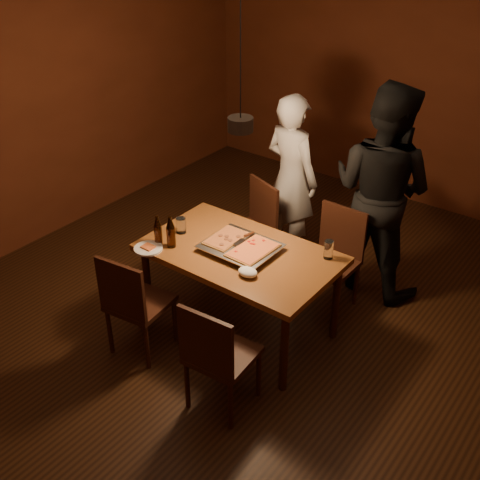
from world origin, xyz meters
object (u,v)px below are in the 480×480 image
Objects in this scene: dining_table at (240,259)px; diner_dark at (381,191)px; chair_near_right at (215,350)px; pizza_tray at (241,248)px; chair_far_left at (254,220)px; beer_bottle_b at (171,232)px; chair_far_right at (335,250)px; diner_white at (291,178)px; chair_near_left at (132,297)px; plate_slice at (148,248)px; beer_bottle_a at (158,230)px; pendant_lamp at (240,123)px.

diner_dark reaches higher than dining_table.
pizza_tray is (-0.41, 0.82, 0.24)m from chair_near_right.
beer_bottle_b is (-0.05, -1.03, 0.34)m from chair_far_left.
pizza_tray is (-0.42, -0.76, 0.24)m from chair_far_right.
chair_near_right is (0.41, -0.81, -0.14)m from dining_table.
dining_table is at bearing 115.09° from diner_white.
chair_near_right is at bearing 137.80° from chair_far_left.
chair_near_left reaches higher than plate_slice.
beer_bottle_a reaches higher than chair_far_left.
plate_slice is at bearing -129.38° from beer_bottle_b.
beer_bottle_a reaches higher than plate_slice.
dining_table is 1.29m from diner_white.
chair_near_left is at bearing -73.88° from beer_bottle_a.
chair_far_left is 0.29× the size of diner_dark.
diner_white reaches higher than beer_bottle_b.
plate_slice is 0.14× the size of diner_white.
beer_bottle_b is (-0.01, 0.47, 0.34)m from chair_near_left.
pendant_lamp is (0.55, 0.46, 1.00)m from plate_slice.
pizza_tray is 0.50× the size of pendant_lamp.
beer_bottle_b is (-0.47, -0.27, 0.20)m from dining_table.
diner_white is at bearing 5.31° from diner_dark.
diner_dark is at bearing 55.60° from chair_near_left.
beer_bottle_a is (-0.59, -0.29, 0.19)m from dining_table.
pizza_tray is 0.99m from pendant_lamp.
beer_bottle_b reaches higher than plate_slice.
diner_white is (-0.74, 2.05, 0.27)m from chair_near_right.
diner_white is (0.25, 1.53, -0.06)m from beer_bottle_a.
chair_near_right is 0.94m from pizza_tray.
chair_near_right is at bearing 90.37° from chair_far_right.
beer_bottle_b is 1.83m from diner_dark.
chair_near_right is at bearing 90.68° from diner_dark.
chair_far_left and chair_far_right have the same top height.
pendant_lamp is (0.39, -0.72, 1.22)m from chair_far_left.
beer_bottle_b reaches higher than dining_table.
dining_table is 0.89m from chair_far_right.
pendant_lamp is at bearing 127.18° from pizza_tray.
chair_near_right is at bearing -62.84° from pendant_lamp.
dining_table is 1.36× the size of pendant_lamp.
chair_far_left is 0.98× the size of pizza_tray.
chair_far_left is 0.55m from diner_white.
chair_near_left is 0.58m from beer_bottle_b.
chair_far_left is at bearing 87.38° from beer_bottle_b.
diner_white is at bearing 85.06° from beer_bottle_b.
plate_slice is (-0.13, 0.32, 0.22)m from chair_near_left.
pendant_lamp is at bearing 112.67° from chair_near_right.
diner_dark is at bearing 81.29° from chair_near_right.
chair_far_left reaches higher than plate_slice.
diner_dark reaches higher than chair_far_left.
chair_far_right is 1.74m from chair_near_left.
pizza_tray is 0.29× the size of diner_dark.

